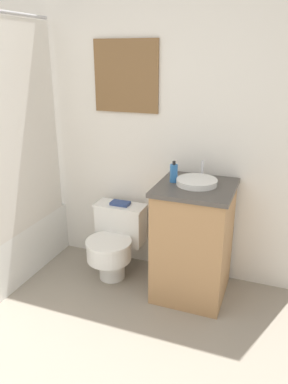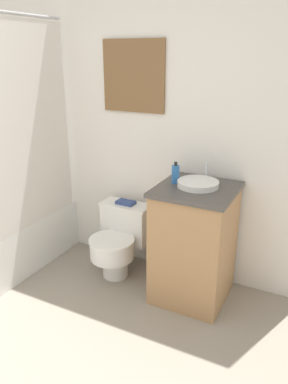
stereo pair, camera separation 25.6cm
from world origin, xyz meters
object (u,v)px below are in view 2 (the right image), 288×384
(toilet, at_px, (119,238))
(soap_bottle, at_px, (175,174))
(book_on_tank, at_px, (126,202))
(sink, at_px, (198,183))

(toilet, distance_m, soap_bottle, 0.79)
(toilet, bearing_deg, book_on_tank, 90.00)
(book_on_tank, bearing_deg, toilet, -90.00)
(sink, xyz_separation_m, book_on_tank, (-0.65, 0.13, -0.30))
(toilet, xyz_separation_m, soap_bottle, (0.48, -0.01, 0.62))
(sink, distance_m, soap_bottle, 0.17)
(toilet, relative_size, soap_bottle, 3.72)
(toilet, distance_m, sink, 0.87)
(sink, xyz_separation_m, soap_bottle, (-0.17, -0.00, 0.05))
(toilet, relative_size, book_on_tank, 3.72)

